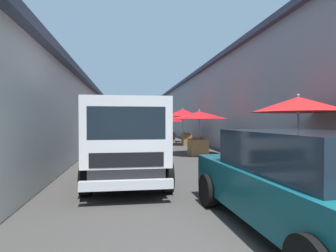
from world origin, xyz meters
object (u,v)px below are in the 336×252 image
Objects in this scene: fruit_stall_near_left at (199,121)px; hatchback_car at (299,181)px; fruit_stall_far_left at (183,116)px; vendor_in_shade at (103,135)px; fruit_stall_mid_lane at (170,122)px; delivery_truck at (128,144)px; vendor_by_crates at (127,130)px; fruit_stall_far_right at (298,115)px.

hatchback_car is at bearing 173.94° from fruit_stall_near_left.
fruit_stall_near_left is at bearing 176.03° from fruit_stall_far_left.
vendor_in_shade reaches higher than hatchback_car.
fruit_stall_mid_lane reaches higher than delivery_truck.
hatchback_car is 0.80× the size of delivery_truck.
delivery_truck reaches higher than hatchback_car.
vendor_in_shade is (2.14, 4.54, -0.71)m from fruit_stall_near_left.
vendor_by_crates is at bearing 24.93° from fruit_stall_near_left.
hatchback_car is (-13.33, 1.23, -1.19)m from fruit_stall_far_left.
fruit_stall_far_left is 10.62m from fruit_stall_far_right.
delivery_truck is (0.35, 4.31, -0.71)m from fruit_stall_far_right.
delivery_truck reaches higher than vendor_in_shade.
hatchback_car is at bearing 177.28° from fruit_stall_mid_lane.
fruit_stall_far_left reaches higher than fruit_stall_far_right.
fruit_stall_mid_lane is at bearing -79.13° from vendor_by_crates.
fruit_stall_far_left is 0.62× the size of hatchback_car.
fruit_stall_near_left reaches higher than vendor_by_crates.
vendor_by_crates reaches higher than vendor_in_shade.
fruit_stall_far_left is 4.26m from vendor_by_crates.
fruit_stall_near_left is at bearing -155.07° from vendor_by_crates.
fruit_stall_far_right is at bearing -176.29° from fruit_stall_far_left.
delivery_truck is at bearing 148.24° from fruit_stall_near_left.
hatchback_car is at bearing 144.87° from fruit_stall_far_right.
fruit_stall_near_left is 0.67× the size of hatchback_car.
fruit_stall_mid_lane is 1.32× the size of vendor_by_crates.
hatchback_car is 3.91m from delivery_truck.
fruit_stall_far_right reaches higher than hatchback_car.
fruit_stall_mid_lane reaches higher than vendor_in_shade.
vendor_by_crates reaches higher than hatchback_car.
fruit_stall_far_left is 5.73m from vendor_in_shade.
fruit_stall_far_left is 10.91m from delivery_truck.
fruit_stall_mid_lane is 13.31m from fruit_stall_far_right.
fruit_stall_far_left is 0.49× the size of delivery_truck.
hatchback_car is at bearing -142.18° from delivery_truck.
fruit_stall_mid_lane is 7.05m from vendor_in_shade.
delivery_truck is at bearing 166.29° from fruit_stall_mid_lane.
fruit_stall_far_left reaches higher than delivery_truck.
fruit_stall_far_left is at bearing -119.77° from vendor_by_crates.
fruit_stall_far_left reaches higher than hatchback_car.
fruit_stall_far_right is at bearing -169.65° from fruit_stall_near_left.
delivery_truck is (-12.91, 3.15, -0.47)m from fruit_stall_mid_lane.
fruit_stall_near_left is at bearing -179.03° from fruit_stall_mid_lane.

